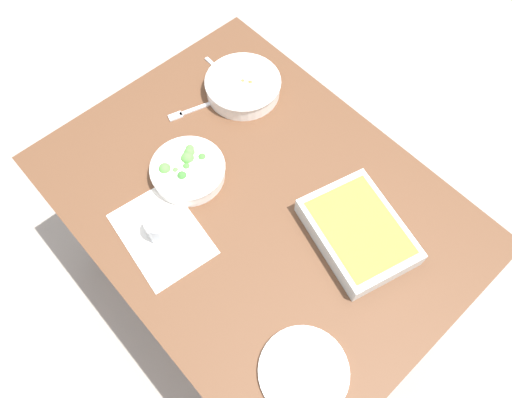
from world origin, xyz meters
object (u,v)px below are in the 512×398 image
at_px(spoon_by_stew, 227,77).
at_px(broccoli_bowl, 188,170).
at_px(drink_cup, 160,228).
at_px(fork_on_table, 191,111).
at_px(baking_dish, 358,231).
at_px(stew_bowl, 243,86).
at_px(side_plate, 304,372).

bearing_deg(spoon_by_stew, broccoli_bowl, 122.73).
bearing_deg(drink_cup, fork_on_table, -49.14).
bearing_deg(baking_dish, stew_bowl, -10.52).
bearing_deg(spoon_by_stew, side_plate, 150.49).
xyz_separation_m(spoon_by_stew, fork_on_table, (-0.03, 0.18, -0.00)).
bearing_deg(baking_dish, drink_cup, 47.08).
height_order(broccoli_bowl, spoon_by_stew, broccoli_bowl).
bearing_deg(broccoli_bowl, stew_bowl, -68.38).
xyz_separation_m(drink_cup, fork_on_table, (0.28, -0.33, -0.04)).
height_order(stew_bowl, fork_on_table, stew_bowl).
relative_size(broccoli_bowl, fork_on_table, 1.25).
xyz_separation_m(side_plate, fork_on_table, (0.80, -0.29, -0.00)).
xyz_separation_m(side_plate, spoon_by_stew, (0.83, -0.47, -0.00)).
relative_size(drink_cup, fork_on_table, 0.49).
distance_m(baking_dish, fork_on_table, 0.65).
distance_m(baking_dish, side_plate, 0.39).
bearing_deg(spoon_by_stew, baking_dish, 170.60).
xyz_separation_m(broccoli_bowl, fork_on_table, (0.18, -0.15, -0.03)).
bearing_deg(baking_dish, side_plate, 113.46).
bearing_deg(side_plate, baking_dish, -66.54).
distance_m(stew_bowl, spoon_by_stew, 0.09).
xyz_separation_m(stew_bowl, drink_cup, (-0.23, 0.50, 0.01)).
distance_m(side_plate, spoon_by_stew, 0.95).
relative_size(broccoli_bowl, side_plate, 0.99).
bearing_deg(drink_cup, spoon_by_stew, -58.25).
xyz_separation_m(broccoli_bowl, side_plate, (-0.62, 0.14, -0.02)).
bearing_deg(broccoli_bowl, side_plate, 167.19).
xyz_separation_m(broccoli_bowl, baking_dish, (-0.46, -0.22, 0.00)).
xyz_separation_m(drink_cup, side_plate, (-0.52, -0.03, -0.03)).
bearing_deg(drink_cup, side_plate, -176.39).
bearing_deg(fork_on_table, spoon_by_stew, -80.69).
distance_m(drink_cup, side_plate, 0.52).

